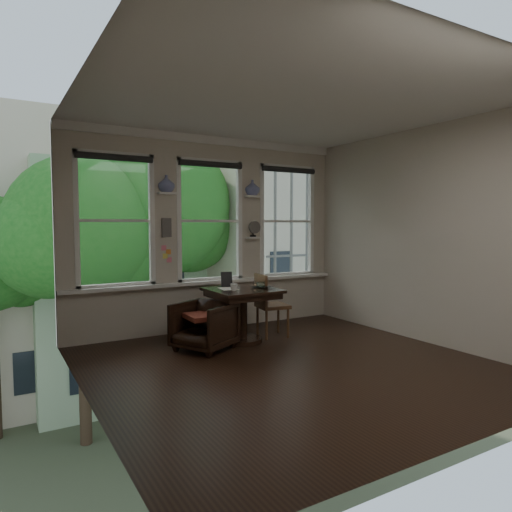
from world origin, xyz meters
TOP-DOWN VIEW (x-y plane):
  - ground at (0.00, 0.00)m, footprint 4.50×4.50m
  - ceiling at (0.00, 0.00)m, footprint 4.50×4.50m
  - wall_back at (0.00, 2.25)m, footprint 4.50×0.00m
  - wall_front at (0.00, -2.25)m, footprint 4.50×0.00m
  - wall_left at (-2.25, 0.00)m, footprint 0.00×4.50m
  - wall_right at (2.25, 0.00)m, footprint 0.00×4.50m
  - window_left at (-1.45, 2.25)m, footprint 1.10×0.12m
  - window_center at (0.00, 2.25)m, footprint 1.10×0.12m
  - window_right at (1.45, 2.25)m, footprint 1.10×0.12m
  - shelf_left at (-0.72, 2.15)m, footprint 0.26×0.16m
  - shelf_right at (0.72, 2.15)m, footprint 0.26×0.16m
  - intercom at (-0.72, 2.18)m, footprint 0.14×0.06m
  - sticky_notes at (-0.72, 2.19)m, footprint 0.16×0.01m
  - desk_fan at (0.72, 2.13)m, footprint 0.20×0.20m
  - vase_left at (-0.72, 2.15)m, footprint 0.24×0.24m
  - vase_right at (0.72, 2.15)m, footprint 0.24×0.24m
  - table at (0.03, 1.24)m, footprint 0.90×0.90m
  - armchair_left at (-0.60, 1.12)m, footprint 0.94×0.94m
  - cushion_red at (-0.60, 1.12)m, footprint 0.45×0.45m
  - side_chair_right at (0.58, 1.30)m, footprint 0.48×0.48m
  - laptop at (0.29, 1.10)m, footprint 0.33×0.22m
  - mug at (-0.15, 1.14)m, footprint 0.12×0.12m
  - drinking_glass at (0.26, 1.11)m, footprint 0.14×0.14m
  - tablet at (-0.07, 1.51)m, footprint 0.17×0.12m
  - papers at (-0.13, 1.35)m, footprint 0.26×0.33m

SIDE VIEW (x-z plane):
  - ground at x=0.00m, z-range 0.00..0.00m
  - armchair_left at x=-0.60m, z-range 0.00..0.64m
  - table at x=0.03m, z-range 0.00..0.75m
  - cushion_red at x=-0.60m, z-range 0.42..0.48m
  - side_chair_right at x=0.58m, z-range 0.00..0.92m
  - papers at x=-0.13m, z-range 0.75..0.75m
  - laptop at x=0.29m, z-range 0.75..0.78m
  - mug at x=-0.15m, z-range 0.75..0.85m
  - drinking_glass at x=0.26m, z-range 0.75..0.85m
  - tablet at x=-0.07m, z-range 0.75..0.97m
  - sticky_notes at x=-0.72m, z-range 1.13..1.37m
  - wall_back at x=0.00m, z-range -0.75..3.75m
  - wall_front at x=0.00m, z-range -0.75..3.75m
  - wall_left at x=-2.25m, z-range -0.75..3.75m
  - wall_right at x=2.25m, z-range -0.75..3.75m
  - desk_fan at x=0.72m, z-range 1.41..1.65m
  - intercom at x=-0.72m, z-range 1.46..1.74m
  - window_left at x=-1.45m, z-range 0.75..2.65m
  - window_center at x=0.00m, z-range 0.75..2.65m
  - window_right at x=1.45m, z-range 0.75..2.65m
  - shelf_left at x=-0.72m, z-range 2.08..2.12m
  - shelf_right at x=0.72m, z-range 2.08..2.12m
  - vase_left at x=-0.72m, z-range 2.12..2.36m
  - vase_right at x=0.72m, z-range 2.12..2.36m
  - ceiling at x=0.00m, z-range 3.00..3.00m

